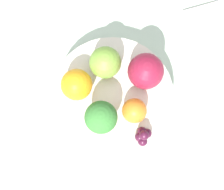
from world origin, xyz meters
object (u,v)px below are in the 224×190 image
Objects in this scene: apple_red at (146,71)px; apple_green at (105,62)px; broccoli at (101,117)px; orange_back at (134,111)px; orange_front at (77,85)px; grape_cluster at (143,135)px; bowl at (112,98)px.

apple_red reaches higher than apple_green.
orange_back is at bearing -109.59° from broccoli.
orange_front is at bearing 95.40° from apple_green.
grape_cluster is at bearing 167.57° from orange_back.
apple_green is at bearing -2.26° from orange_back.
bowl is at bearing 158.99° from apple_green.
apple_red is 0.10m from orange_front.
orange_front is (0.04, 0.10, -0.00)m from apple_red.
grape_cluster is at bearing -175.77° from bowl.
grape_cluster is (-0.04, 0.01, -0.01)m from orange_back.
bowl is at bearing 4.23° from grape_cluster.
orange_back is 0.04m from grape_cluster.
broccoli is 0.06m from orange_front.
orange_front is at bearing 67.60° from apple_red.
orange_back is at bearing -12.43° from grape_cluster.
broccoli is 1.65× the size of orange_back.
apple_green is 0.12m from grape_cluster.
orange_front is at bearing 20.02° from grape_cluster.
broccoli reaches higher than orange_back.
bowl is 3.97× the size of apple_green.
orange_front is (-0.01, 0.05, -0.00)m from apple_green.
broccoli is at bearing 143.11° from apple_green.
apple_green is (0.05, -0.02, 0.04)m from bowl.
orange_back is 1.36× the size of grape_cluster.
bowl is 3.15× the size of broccoli.
apple_green reaches higher than grape_cluster.
broccoli reaches higher than grape_cluster.
broccoli is 2.24× the size of grape_cluster.
bowl is 0.07m from apple_green.
broccoli reaches higher than bowl.
apple_red is 0.10m from grape_cluster.
bowl is 0.07m from broccoli.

